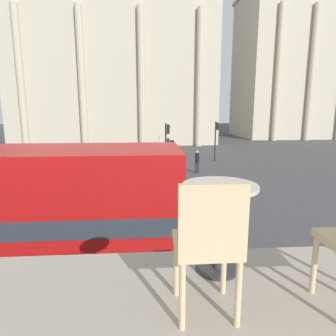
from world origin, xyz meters
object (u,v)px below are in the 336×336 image
object	(u,v)px
cafe_dining_table	(219,208)
pedestrian_white	(160,142)
traffic_light_far	(216,135)
pedestrian_black	(197,160)
cafe_chair_0	(208,242)
pedestrian_olive	(143,153)
pedestrian_red	(181,152)
plaza_building_right	(334,67)
plaza_building_left	(116,69)
traffic_light_near	(170,164)
traffic_light_mid	(167,141)

from	to	relation	value
cafe_dining_table	pedestrian_white	bearing A→B (deg)	88.12
traffic_light_far	pedestrian_black	xyz separation A→B (m)	(-2.68, -5.20, -1.44)
cafe_chair_0	pedestrian_olive	distance (m)	25.87
pedestrian_red	pedestrian_white	bearing A→B (deg)	-110.21
traffic_light_far	pedestrian_red	size ratio (longest dim) A/B	2.20
plaza_building_right	pedestrian_red	distance (m)	41.56
pedestrian_white	pedestrian_olive	xyz separation A→B (m)	(-1.91, -7.93, -0.10)
plaza_building_left	pedestrian_black	distance (m)	26.10
traffic_light_near	plaza_building_right	bearing A→B (deg)	50.27
plaza_building_left	pedestrian_black	xyz separation A→B (m)	(8.22, -22.86, -9.52)
cafe_dining_table	pedestrian_black	bearing A→B (deg)	80.61
cafe_dining_table	pedestrian_white	distance (m)	33.20
cafe_chair_0	traffic_light_far	xyz separation A→B (m)	(6.30, 26.38, -1.72)
pedestrian_black	pedestrian_white	distance (m)	12.62
cafe_chair_0	pedestrian_black	world-z (taller)	cafe_chair_0
pedestrian_black	pedestrian_white	xyz separation A→B (m)	(-2.32, 12.40, 0.01)
cafe_chair_0	traffic_light_far	world-z (taller)	cafe_chair_0
plaza_building_right	traffic_light_far	distance (m)	38.36
traffic_light_near	traffic_light_mid	world-z (taller)	traffic_light_mid
traffic_light_far	cafe_dining_table	bearing A→B (deg)	-103.28
pedestrian_black	pedestrian_olive	xyz separation A→B (m)	(-4.23, 4.48, -0.09)
pedestrian_black	pedestrian_red	distance (m)	4.71
cafe_dining_table	pedestrian_black	distance (m)	21.15
plaza_building_right	pedestrian_black	world-z (taller)	plaza_building_right
plaza_building_left	pedestrian_white	distance (m)	15.31
cafe_chair_0	traffic_light_near	world-z (taller)	cafe_chair_0
plaza_building_right	pedestrian_black	size ratio (longest dim) A/B	18.87
cafe_chair_0	plaza_building_right	size ratio (longest dim) A/B	0.03
plaza_building_right	pedestrian_black	xyz separation A→B (m)	(-29.72, -30.60, -11.19)
traffic_light_mid	pedestrian_olive	xyz separation A→B (m)	(-1.82, 4.79, -1.60)
traffic_light_near	pedestrian_red	bearing A→B (deg)	80.92
plaza_building_left	traffic_light_far	distance (m)	22.27
plaza_building_right	pedestrian_red	xyz separation A→B (m)	(-30.45, -25.95, -11.24)
traffic_light_far	pedestrian_white	size ratio (longest dim) A/B	2.09
pedestrian_white	pedestrian_red	size ratio (longest dim) A/B	1.05
traffic_light_near	cafe_dining_table	bearing A→B (deg)	-92.68
traffic_light_mid	cafe_chair_0	bearing A→B (deg)	-93.30
cafe_dining_table	plaza_building_right	world-z (taller)	plaza_building_right
cafe_dining_table	traffic_light_mid	xyz separation A→B (m)	(1.00, 20.31, -1.66)
plaza_building_right	pedestrian_white	size ratio (longest dim) A/B	18.67
pedestrian_olive	pedestrian_white	bearing A→B (deg)	114.16
traffic_light_far	pedestrian_white	world-z (taller)	traffic_light_far
traffic_light_far	pedestrian_olive	world-z (taller)	traffic_light_far
cafe_dining_table	traffic_light_near	size ratio (longest dim) A/B	0.20
plaza_building_left	traffic_light_near	bearing A→B (deg)	-80.30
cafe_dining_table	plaza_building_right	xyz separation A→B (m)	(33.13, 51.23, 8.01)
cafe_dining_table	traffic_light_far	size ratio (longest dim) A/B	0.19
pedestrian_olive	plaza_building_left	bearing A→B (deg)	139.92
traffic_light_near	pedestrian_red	world-z (taller)	traffic_light_near
traffic_light_near	plaza_building_left	bearing A→B (deg)	99.70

